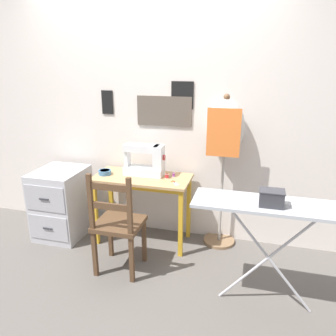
{
  "coord_description": "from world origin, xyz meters",
  "views": [
    {
      "loc": [
        1.04,
        -2.65,
        1.81
      ],
      "look_at": [
        0.27,
        0.2,
        0.83
      ],
      "focal_mm": 35.0,
      "sensor_mm": 36.0,
      "label": 1
    }
  ],
  "objects_px": {
    "fabric_bowl": "(105,172)",
    "wooden_chair": "(118,225)",
    "storage_box": "(272,198)",
    "scissors": "(174,182)",
    "thread_spool_near_machine": "(167,176)",
    "thread_spool_mid_table": "(174,175)",
    "sewing_machine": "(147,161)",
    "filing_cabinet": "(62,203)",
    "ironing_board": "(274,210)",
    "dress_form": "(225,136)"
  },
  "relations": [
    {
      "from": "thread_spool_mid_table",
      "to": "dress_form",
      "type": "relative_size",
      "value": 0.03
    },
    {
      "from": "fabric_bowl",
      "to": "wooden_chair",
      "type": "relative_size",
      "value": 0.13
    },
    {
      "from": "dress_form",
      "to": "sewing_machine",
      "type": "bearing_deg",
      "value": -172.49
    },
    {
      "from": "dress_form",
      "to": "wooden_chair",
      "type": "bearing_deg",
      "value": -138.95
    },
    {
      "from": "sewing_machine",
      "to": "thread_spool_near_machine",
      "type": "distance_m",
      "value": 0.26
    },
    {
      "from": "fabric_bowl",
      "to": "thread_spool_near_machine",
      "type": "xyz_separation_m",
      "value": [
        0.63,
        0.06,
        -0.0
      ]
    },
    {
      "from": "filing_cabinet",
      "to": "storage_box",
      "type": "bearing_deg",
      "value": -16.44
    },
    {
      "from": "sewing_machine",
      "to": "ironing_board",
      "type": "xyz_separation_m",
      "value": [
        1.19,
        -0.73,
        -0.05
      ]
    },
    {
      "from": "thread_spool_near_machine",
      "to": "storage_box",
      "type": "height_order",
      "value": "storage_box"
    },
    {
      "from": "dress_form",
      "to": "storage_box",
      "type": "bearing_deg",
      "value": -64.24
    },
    {
      "from": "sewing_machine",
      "to": "wooden_chair",
      "type": "height_order",
      "value": "sewing_machine"
    },
    {
      "from": "thread_spool_mid_table",
      "to": "sewing_machine",
      "type": "bearing_deg",
      "value": -177.19
    },
    {
      "from": "fabric_bowl",
      "to": "thread_spool_near_machine",
      "type": "relative_size",
      "value": 2.83
    },
    {
      "from": "sewing_machine",
      "to": "storage_box",
      "type": "xyz_separation_m",
      "value": [
        1.16,
        -0.77,
        0.05
      ]
    },
    {
      "from": "wooden_chair",
      "to": "thread_spool_near_machine",
      "type": "bearing_deg",
      "value": 63.02
    },
    {
      "from": "scissors",
      "to": "dress_form",
      "type": "height_order",
      "value": "dress_form"
    },
    {
      "from": "sewing_machine",
      "to": "thread_spool_mid_table",
      "type": "bearing_deg",
      "value": 2.81
    },
    {
      "from": "ironing_board",
      "to": "storage_box",
      "type": "relative_size",
      "value": 6.68
    },
    {
      "from": "fabric_bowl",
      "to": "filing_cabinet",
      "type": "relative_size",
      "value": 0.18
    },
    {
      "from": "wooden_chair",
      "to": "ironing_board",
      "type": "relative_size",
      "value": 0.83
    },
    {
      "from": "scissors",
      "to": "wooden_chair",
      "type": "bearing_deg",
      "value": -129.79
    },
    {
      "from": "wooden_chair",
      "to": "filing_cabinet",
      "type": "distance_m",
      "value": 0.96
    },
    {
      "from": "thread_spool_mid_table",
      "to": "ironing_board",
      "type": "bearing_deg",
      "value": -39.03
    },
    {
      "from": "thread_spool_near_machine",
      "to": "filing_cabinet",
      "type": "relative_size",
      "value": 0.06
    },
    {
      "from": "ironing_board",
      "to": "thread_spool_mid_table",
      "type": "bearing_deg",
      "value": 140.97
    },
    {
      "from": "dress_form",
      "to": "ironing_board",
      "type": "bearing_deg",
      "value": -61.77
    },
    {
      "from": "thread_spool_near_machine",
      "to": "sewing_machine",
      "type": "bearing_deg",
      "value": 168.81
    },
    {
      "from": "fabric_bowl",
      "to": "thread_spool_near_machine",
      "type": "height_order",
      "value": "same"
    },
    {
      "from": "dress_form",
      "to": "scissors",
      "type": "bearing_deg",
      "value": -150.27
    },
    {
      "from": "sewing_machine",
      "to": "scissors",
      "type": "relative_size",
      "value": 3.27
    },
    {
      "from": "thread_spool_near_machine",
      "to": "dress_form",
      "type": "xyz_separation_m",
      "value": [
        0.52,
        0.14,
        0.4
      ]
    },
    {
      "from": "filing_cabinet",
      "to": "storage_box",
      "type": "distance_m",
      "value": 2.23
    },
    {
      "from": "scissors",
      "to": "thread_spool_mid_table",
      "type": "distance_m",
      "value": 0.17
    },
    {
      "from": "fabric_bowl",
      "to": "filing_cabinet",
      "type": "xyz_separation_m",
      "value": [
        -0.5,
        -0.05,
        -0.37
      ]
    },
    {
      "from": "wooden_chair",
      "to": "thread_spool_mid_table",
      "type": "bearing_deg",
      "value": 61.24
    },
    {
      "from": "sewing_machine",
      "to": "wooden_chair",
      "type": "relative_size",
      "value": 0.43
    },
    {
      "from": "filing_cabinet",
      "to": "ironing_board",
      "type": "distance_m",
      "value": 2.22
    },
    {
      "from": "scissors",
      "to": "filing_cabinet",
      "type": "height_order",
      "value": "filing_cabinet"
    },
    {
      "from": "fabric_bowl",
      "to": "storage_box",
      "type": "xyz_separation_m",
      "value": [
        1.57,
        -0.67,
        0.18
      ]
    },
    {
      "from": "sewing_machine",
      "to": "filing_cabinet",
      "type": "bearing_deg",
      "value": -170.38
    },
    {
      "from": "sewing_machine",
      "to": "dress_form",
      "type": "height_order",
      "value": "dress_form"
    },
    {
      "from": "sewing_machine",
      "to": "thread_spool_mid_table",
      "type": "height_order",
      "value": "sewing_machine"
    },
    {
      "from": "filing_cabinet",
      "to": "ironing_board",
      "type": "bearing_deg",
      "value": -15.25
    },
    {
      "from": "storage_box",
      "to": "fabric_bowl",
      "type": "bearing_deg",
      "value": 157.04
    },
    {
      "from": "storage_box",
      "to": "sewing_machine",
      "type": "bearing_deg",
      "value": 146.58
    },
    {
      "from": "fabric_bowl",
      "to": "ironing_board",
      "type": "relative_size",
      "value": 0.11
    },
    {
      "from": "thread_spool_near_machine",
      "to": "filing_cabinet",
      "type": "distance_m",
      "value": 1.2
    },
    {
      "from": "ironing_board",
      "to": "storage_box",
      "type": "bearing_deg",
      "value": -122.62
    },
    {
      "from": "dress_form",
      "to": "thread_spool_near_machine",
      "type": "bearing_deg",
      "value": -164.86
    },
    {
      "from": "scissors",
      "to": "dress_form",
      "type": "distance_m",
      "value": 0.65
    }
  ]
}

